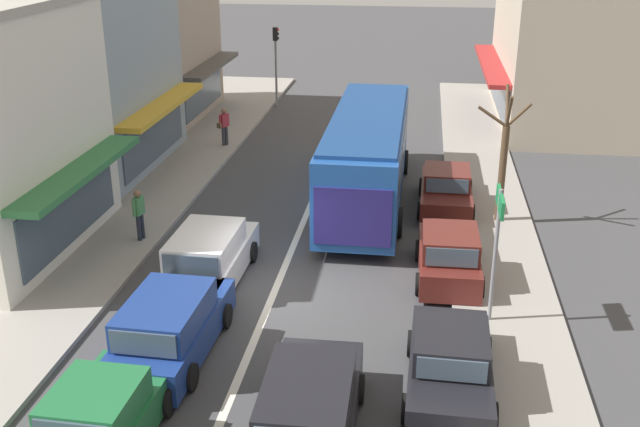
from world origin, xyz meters
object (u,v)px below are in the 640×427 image
at_px(parked_sedan_kerb_front, 450,364).
at_px(directional_road_sign, 498,226).
at_px(street_tree_right, 503,163).
at_px(wagon_behind_bus_mid, 309,411).
at_px(city_bus, 367,152).
at_px(wagon_behind_bus_near, 209,257).
at_px(parked_sedan_kerb_third, 446,190).
at_px(pedestrian_with_handbag_near, 224,125).
at_px(sedan_adjacent_lane_trail, 99,423).
at_px(traffic_light_downstreet, 276,53).
at_px(parked_hatchback_kerb_second, 449,256).
at_px(pedestrian_browsing_midblock, 139,212).
at_px(wagon_adjacent_lane_lead, 171,327).

bearing_deg(parked_sedan_kerb_front, directional_road_sign, 70.45).
distance_m(parked_sedan_kerb_front, street_tree_right, 10.16).
bearing_deg(wagon_behind_bus_mid, city_bus, 89.78).
bearing_deg(wagon_behind_bus_near, wagon_behind_bus_mid, -59.57).
relative_size(parked_sedan_kerb_third, pedestrian_with_handbag_near, 2.59).
bearing_deg(parked_sedan_kerb_third, pedestrian_with_handbag_near, 147.68).
bearing_deg(sedan_adjacent_lane_trail, traffic_light_downstreet, 94.03).
bearing_deg(traffic_light_downstreet, wagon_behind_bus_mid, -77.79).
distance_m(parked_sedan_kerb_front, directional_road_sign, 3.81).
bearing_deg(parked_sedan_kerb_front, pedestrian_with_handbag_near, 118.87).
bearing_deg(parked_hatchback_kerb_second, wagon_behind_bus_mid, -110.48).
bearing_deg(sedan_adjacent_lane_trail, wagon_behind_bus_mid, 11.33).
xyz_separation_m(parked_hatchback_kerb_second, pedestrian_with_handbag_near, (-9.50, 11.65, 0.36)).
bearing_deg(directional_road_sign, wagon_behind_bus_mid, -126.34).
relative_size(city_bus, wagon_behind_bus_mid, 2.40).
height_order(street_tree_right, pedestrian_browsing_midblock, street_tree_right).
bearing_deg(parked_sedan_kerb_third, city_bus, 175.39).
bearing_deg(wagon_behind_bus_mid, traffic_light_downstreet, 102.21).
relative_size(wagon_adjacent_lane_lead, wagon_behind_bus_near, 1.00).
relative_size(wagon_adjacent_lane_lead, sedan_adjacent_lane_trail, 1.07).
distance_m(wagon_behind_bus_near, parked_hatchback_kerb_second, 6.72).
bearing_deg(wagon_behind_bus_near, pedestrian_with_handbag_near, 102.72).
relative_size(wagon_adjacent_lane_lead, street_tree_right, 1.00).
bearing_deg(parked_hatchback_kerb_second, wagon_adjacent_lane_lead, -142.99).
xyz_separation_m(wagon_behind_bus_near, street_tree_right, (8.38, 5.54, 1.36)).
bearing_deg(wagon_adjacent_lane_lead, parked_sedan_kerb_front, -4.85).
relative_size(wagon_behind_bus_mid, parked_hatchback_kerb_second, 1.21).
bearing_deg(pedestrian_browsing_midblock, wagon_adjacent_lane_lead, -63.69).
height_order(traffic_light_downstreet, street_tree_right, street_tree_right).
height_order(parked_sedan_kerb_third, traffic_light_downstreet, traffic_light_downstreet).
distance_m(wagon_adjacent_lane_lead, wagon_behind_bus_mid, 4.53).
bearing_deg(traffic_light_downstreet, parked_sedan_kerb_third, -58.04).
bearing_deg(traffic_light_downstreet, street_tree_right, -55.40).
distance_m(parked_hatchback_kerb_second, pedestrian_browsing_midblock, 9.57).
bearing_deg(sedan_adjacent_lane_trail, directional_road_sign, 37.69).
relative_size(wagon_behind_bus_mid, pedestrian_with_handbag_near, 2.78).
height_order(wagon_adjacent_lane_lead, directional_road_sign, directional_road_sign).
xyz_separation_m(city_bus, wagon_behind_bus_near, (-3.86, -6.91, -1.14)).
distance_m(directional_road_sign, street_tree_right, 6.91).
bearing_deg(street_tree_right, parked_sedan_kerb_front, -100.54).
height_order(wagon_behind_bus_near, pedestrian_with_handbag_near, pedestrian_with_handbag_near).
xyz_separation_m(sedan_adjacent_lane_trail, directional_road_sign, (7.72, 5.96, 2.01)).
xyz_separation_m(wagon_behind_bus_mid, parked_hatchback_kerb_second, (2.82, 7.55, -0.04)).
bearing_deg(city_bus, pedestrian_with_handbag_near, 139.23).
xyz_separation_m(parked_sedan_kerb_third, directional_road_sign, (0.96, -8.00, 2.01)).
height_order(traffic_light_downstreet, directional_road_sign, traffic_light_downstreet).
relative_size(directional_road_sign, pedestrian_browsing_midblock, 2.21).
xyz_separation_m(parked_hatchback_kerb_second, traffic_light_downstreet, (-8.70, 19.61, 2.15)).
bearing_deg(parked_hatchback_kerb_second, parked_sedan_kerb_third, 89.68).
relative_size(wagon_behind_bus_mid, directional_road_sign, 1.26).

